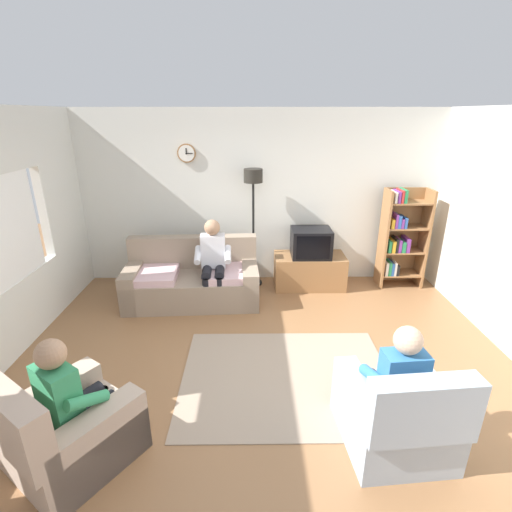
% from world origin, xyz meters
% --- Properties ---
extents(ground_plane, '(12.00, 12.00, 0.00)m').
position_xyz_m(ground_plane, '(0.00, 0.00, 0.00)').
color(ground_plane, '#8C603D').
extents(back_wall_assembly, '(6.20, 0.17, 2.70)m').
position_xyz_m(back_wall_assembly, '(-0.00, 2.66, 1.35)').
color(back_wall_assembly, silver).
rests_on(back_wall_assembly, ground_plane).
extents(couch, '(1.94, 0.97, 0.90)m').
position_xyz_m(couch, '(-1.00, 1.77, 0.31)').
color(couch, gray).
rests_on(couch, ground_plane).
extents(tv_stand, '(1.10, 0.56, 0.52)m').
position_xyz_m(tv_stand, '(0.78, 2.25, 0.26)').
color(tv_stand, olive).
rests_on(tv_stand, ground_plane).
extents(tv, '(0.60, 0.49, 0.44)m').
position_xyz_m(tv, '(0.78, 2.23, 0.74)').
color(tv, black).
rests_on(tv, tv_stand).
extents(bookshelf, '(0.68, 0.36, 1.56)m').
position_xyz_m(bookshelf, '(2.19, 2.32, 0.79)').
color(bookshelf, olive).
rests_on(bookshelf, ground_plane).
extents(floor_lamp, '(0.28, 0.28, 1.85)m').
position_xyz_m(floor_lamp, '(-0.11, 2.35, 1.45)').
color(floor_lamp, black).
rests_on(floor_lamp, ground_plane).
extents(armchair_near_window, '(1.16, 1.18, 0.90)m').
position_xyz_m(armchair_near_window, '(-1.57, -1.02, 0.29)').
color(armchair_near_window, tan).
rests_on(armchair_near_window, ground_plane).
extents(armchair_near_bookshelf, '(0.87, 0.94, 0.90)m').
position_xyz_m(armchair_near_bookshelf, '(1.05, -0.87, 0.29)').
color(armchair_near_bookshelf, '#9EADBC').
rests_on(armchair_near_bookshelf, ground_plane).
extents(area_rug, '(2.20, 1.70, 0.01)m').
position_xyz_m(area_rug, '(0.23, -0.03, 0.01)').
color(area_rug, gray).
rests_on(area_rug, ground_plane).
extents(person_on_couch, '(0.53, 0.55, 1.24)m').
position_xyz_m(person_on_couch, '(-0.68, 1.66, 0.70)').
color(person_on_couch, silver).
rests_on(person_on_couch, ground_plane).
extents(person_in_left_armchair, '(0.62, 0.64, 1.12)m').
position_xyz_m(person_in_left_armchair, '(-1.51, -0.94, 0.60)').
color(person_in_left_armchair, '#338C59').
rests_on(person_in_left_armchair, ground_plane).
extents(person_in_right_armchair, '(0.54, 0.56, 1.12)m').
position_xyz_m(person_in_right_armchair, '(1.04, -0.78, 0.60)').
color(person_in_right_armchair, '#3372B2').
rests_on(person_in_right_armchair, ground_plane).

